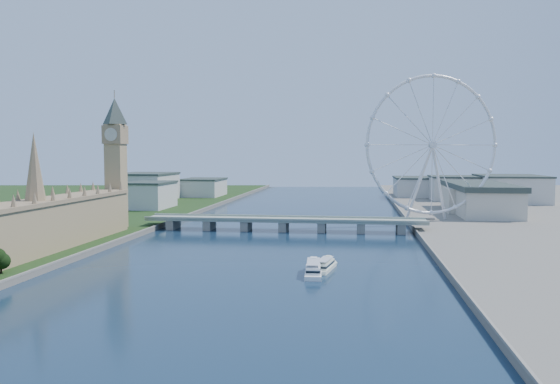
# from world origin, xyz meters

# --- Properties ---
(parliament_range) EXTENTS (24.00, 200.00, 70.00)m
(parliament_range) POSITION_xyz_m (-128.00, 170.00, 18.48)
(parliament_range) COLOR tan
(parliament_range) RESTS_ON ground
(big_ben) EXTENTS (20.02, 20.02, 110.00)m
(big_ben) POSITION_xyz_m (-128.00, 278.00, 66.57)
(big_ben) COLOR tan
(big_ben) RESTS_ON ground
(westminster_bridge) EXTENTS (220.00, 22.00, 9.50)m
(westminster_bridge) POSITION_xyz_m (0.00, 300.00, 6.63)
(westminster_bridge) COLOR gray
(westminster_bridge) RESTS_ON ground
(london_eye) EXTENTS (113.60, 39.12, 124.30)m
(london_eye) POSITION_xyz_m (119.98, 355.08, 67.52)
(london_eye) COLOR silver
(london_eye) RESTS_ON ground
(county_hall) EXTENTS (54.00, 144.00, 35.00)m
(county_hall) POSITION_xyz_m (175.00, 430.00, 0.00)
(county_hall) COLOR beige
(county_hall) RESTS_ON ground
(city_skyline) EXTENTS (505.00, 280.00, 32.00)m
(city_skyline) POSITION_xyz_m (39.22, 560.08, 16.96)
(city_skyline) COLOR beige
(city_skyline) RESTS_ON ground
(tour_boat_near) EXTENTS (10.41, 33.30, 7.29)m
(tour_boat_near) POSITION_xyz_m (34.87, 146.73, 0.00)
(tour_boat_near) COLOR white
(tour_boat_near) RESTS_ON ground
(tour_boat_far) EXTENTS (12.28, 29.44, 6.31)m
(tour_boat_far) POSITION_xyz_m (39.95, 158.52, 0.00)
(tour_boat_far) COLOR white
(tour_boat_far) RESTS_ON ground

